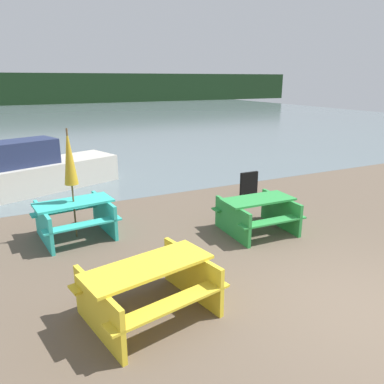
{
  "coord_description": "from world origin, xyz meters",
  "views": [
    {
      "loc": [
        -4.34,
        -3.08,
        3.23
      ],
      "look_at": [
        -0.85,
        3.97,
        0.85
      ],
      "focal_mm": 35.0,
      "sensor_mm": 36.0,
      "label": 1
    }
  ],
  "objects_px": {
    "umbrella_gold": "(69,158)",
    "picnic_table_green": "(257,212)",
    "boat": "(45,170)",
    "picnic_table_teal": "(75,216)",
    "picnic_table_yellow": "(149,285)",
    "signboard": "(249,185)"
  },
  "relations": [
    {
      "from": "picnic_table_green",
      "to": "picnic_table_teal",
      "type": "bearing_deg",
      "value": 158.08
    },
    {
      "from": "boat",
      "to": "picnic_table_green",
      "type": "bearing_deg",
      "value": -75.77
    },
    {
      "from": "picnic_table_yellow",
      "to": "umbrella_gold",
      "type": "relative_size",
      "value": 0.89
    },
    {
      "from": "umbrella_gold",
      "to": "boat",
      "type": "bearing_deg",
      "value": 92.23
    },
    {
      "from": "picnic_table_teal",
      "to": "signboard",
      "type": "xyz_separation_m",
      "value": [
        4.85,
        0.64,
        -0.1
      ]
    },
    {
      "from": "picnic_table_green",
      "to": "signboard",
      "type": "xyz_separation_m",
      "value": [
        1.23,
        2.1,
        -0.08
      ]
    },
    {
      "from": "umbrella_gold",
      "to": "signboard",
      "type": "bearing_deg",
      "value": 7.49
    },
    {
      "from": "picnic_table_green",
      "to": "umbrella_gold",
      "type": "bearing_deg",
      "value": 158.08
    },
    {
      "from": "umbrella_gold",
      "to": "boat",
      "type": "distance_m",
      "value": 4.37
    },
    {
      "from": "umbrella_gold",
      "to": "signboard",
      "type": "distance_m",
      "value": 5.07
    },
    {
      "from": "picnic_table_yellow",
      "to": "boat",
      "type": "relative_size",
      "value": 0.48
    },
    {
      "from": "umbrella_gold",
      "to": "boat",
      "type": "xyz_separation_m",
      "value": [
        -0.16,
        4.21,
        -1.14
      ]
    },
    {
      "from": "picnic_table_green",
      "to": "picnic_table_teal",
      "type": "distance_m",
      "value": 3.91
    },
    {
      "from": "umbrella_gold",
      "to": "picnic_table_green",
      "type": "bearing_deg",
      "value": -21.92
    },
    {
      "from": "picnic_table_yellow",
      "to": "picnic_table_teal",
      "type": "relative_size",
      "value": 1.2
    },
    {
      "from": "picnic_table_yellow",
      "to": "boat",
      "type": "height_order",
      "value": "boat"
    },
    {
      "from": "picnic_table_teal",
      "to": "signboard",
      "type": "distance_m",
      "value": 4.89
    },
    {
      "from": "boat",
      "to": "signboard",
      "type": "xyz_separation_m",
      "value": [
        5.02,
        -3.57,
        -0.2
      ]
    },
    {
      "from": "picnic_table_green",
      "to": "umbrella_gold",
      "type": "xyz_separation_m",
      "value": [
        -3.62,
        1.46,
        1.27
      ]
    },
    {
      "from": "boat",
      "to": "picnic_table_yellow",
      "type": "bearing_deg",
      "value": -104.89
    },
    {
      "from": "picnic_table_teal",
      "to": "boat",
      "type": "xyz_separation_m",
      "value": [
        -0.16,
        4.21,
        0.11
      ]
    },
    {
      "from": "picnic_table_teal",
      "to": "signboard",
      "type": "height_order",
      "value": "picnic_table_teal"
    }
  ]
}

